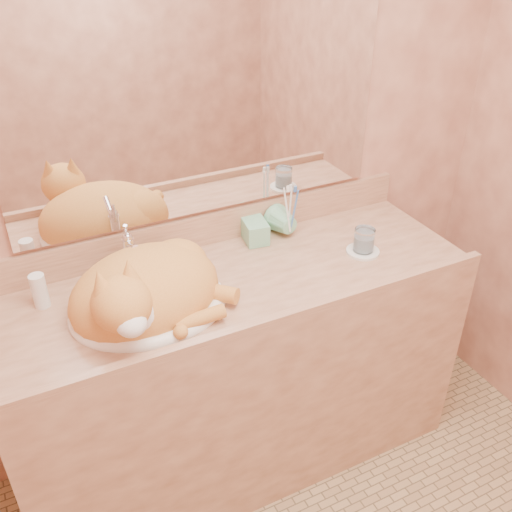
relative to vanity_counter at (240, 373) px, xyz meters
name	(u,v)px	position (x,y,z in m)	size (l,w,h in m)	color
wall_back	(202,138)	(0.00, 0.28, 0.82)	(2.40, 0.02, 2.50)	#995945
vanity_counter	(240,373)	(0.00, 0.00, 0.00)	(1.60, 0.55, 0.85)	#8E593F
mirror	(201,97)	(0.00, 0.26, 0.97)	(1.30, 0.02, 0.80)	white
sink_basin	(147,288)	(-0.31, -0.02, 0.50)	(0.48, 0.40, 0.15)	white
faucet	(130,255)	(-0.31, 0.16, 0.52)	(0.05, 0.13, 0.18)	silver
cat	(144,289)	(-0.32, -0.04, 0.51)	(0.48, 0.40, 0.26)	#C4742D
soap_dispenser	(260,226)	(0.15, 0.15, 0.52)	(0.08, 0.08, 0.18)	#79C298
toothbrush_cup	(290,228)	(0.28, 0.15, 0.47)	(0.11, 0.11, 0.10)	#79C298
toothbrushes	(291,208)	(0.28, 0.15, 0.56)	(0.04, 0.04, 0.22)	white
saucer	(363,251)	(0.47, -0.04, 0.43)	(0.12, 0.12, 0.01)	white
water_glass	(364,240)	(0.47, -0.04, 0.48)	(0.07, 0.07, 0.09)	white
lotion_bottle	(39,291)	(-0.60, 0.14, 0.48)	(0.05, 0.05, 0.11)	white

